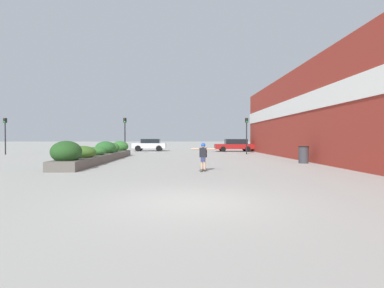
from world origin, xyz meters
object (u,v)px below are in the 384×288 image
Objects in this scene: car_center_right at (150,145)px; traffic_light_left at (125,130)px; car_leftmost at (327,145)px; trash_bin at (304,155)px; traffic_light_far_left at (5,130)px; skateboard at (203,170)px; car_center_left at (235,145)px; traffic_light_right at (247,130)px; skateboarder at (203,153)px.

traffic_light_left is at bearing 169.79° from car_center_right.
car_leftmost reaches higher than car_center_right.
traffic_light_left reaches higher than trash_bin.
skateboard is at bearing -39.69° from traffic_light_far_left.
traffic_light_right reaches higher than car_center_left.
skateboard is 22.37m from car_center_left.
skateboarder reaches higher than trash_bin.
traffic_light_far_left is (-11.53, 0.02, -0.02)m from traffic_light_left.
traffic_light_right reaches higher than traffic_light_left.
skateboarder is at bearing 166.69° from car_center_left.
skateboard is at bearing -66.04° from traffic_light_left.
traffic_light_left is (-22.67, -5.61, 1.61)m from car_leftmost.
skateboarder is 23.80m from car_center_right.
car_center_right is 1.15× the size of traffic_light_left.
trash_bin is 0.30× the size of traffic_light_far_left.
car_leftmost is at bearing 9.28° from traffic_light_far_left.
traffic_light_left is 1.01× the size of traffic_light_far_left.
car_center_left is 1.14× the size of car_center_right.
skateboard is 0.21× the size of traffic_light_right.
traffic_light_right is at bearing 91.15° from skateboarder.
traffic_light_far_left reaches higher than skateboarder.
car_center_left is 24.37m from traffic_light_far_left.
traffic_light_left reaches higher than traffic_light_far_left.
traffic_light_right is (5.26, 15.36, 2.38)m from skateboard.
skateboarder is 0.36× the size of traffic_light_far_left.
traffic_light_far_left is (-34.20, -5.59, 1.59)m from car_leftmost.
traffic_light_far_left reaches higher than car_leftmost.
skateboarder is 0.35× the size of traffic_light_left.
traffic_light_right reaches higher than skateboarder.
skateboarder is at bearing -39.69° from traffic_light_far_left.
car_center_right is 15.37m from traffic_light_far_left.
car_leftmost reaches higher than skateboard.
car_center_left is at bearing 15.79° from traffic_light_far_left.
skateboarder is 0.28× the size of car_leftmost.
trash_bin is at bearing 54.25° from skateboard.
skateboard is at bearing 20.04° from skateboarder.
car_center_left reaches higher than skateboard.
car_center_right is at bearing -96.66° from car_leftmost.
traffic_light_left reaches higher than car_center_right.
car_center_left is at bearing 29.22° from traffic_light_left.
skateboarder is 23.76m from traffic_light_far_left.
trash_bin is 0.30× the size of traffic_light_right.
car_center_right is 13.23m from traffic_light_right.
car_center_left is 1.30× the size of traffic_light_right.
traffic_light_far_left is at bearing 160.35° from skateboarder.
car_center_left is at bearing -95.41° from car_leftmost.
car_center_right reaches higher than car_center_left.
traffic_light_right reaches higher than car_center_right.
traffic_light_right is (0.11, -6.40, 1.67)m from car_center_left.
car_leftmost is (15.95, 20.73, 0.74)m from skateboard.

